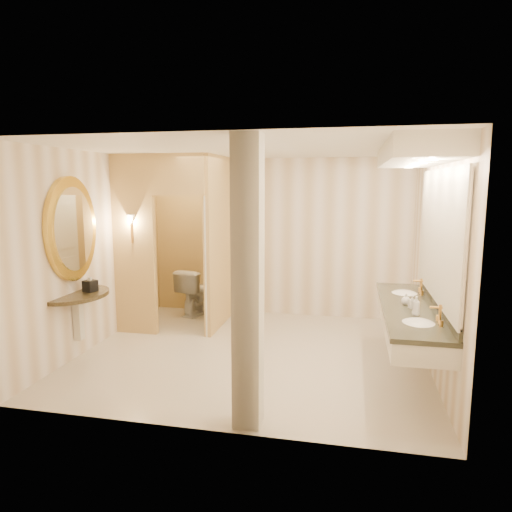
{
  "coord_description": "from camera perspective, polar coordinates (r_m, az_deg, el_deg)",
  "views": [
    {
      "loc": [
        1.26,
        -5.75,
        2.25
      ],
      "look_at": [
        0.0,
        0.2,
        1.3
      ],
      "focal_mm": 32.0,
      "sensor_mm": 36.0,
      "label": 1
    }
  ],
  "objects": [
    {
      "name": "wall_back",
      "position": [
        7.9,
        2.68,
        2.32
      ],
      "size": [
        4.5,
        0.02,
        2.7
      ],
      "primitive_type": "cube",
      "color": "white",
      "rests_on": "floor"
    },
    {
      "name": "vanity",
      "position": [
        5.43,
        19.46,
        1.79
      ],
      "size": [
        0.75,
        2.61,
        2.09
      ],
      "color": "silver",
      "rests_on": "floor"
    },
    {
      "name": "wall_right",
      "position": [
        5.9,
        21.43,
        -0.53
      ],
      "size": [
        0.02,
        4.0,
        2.7
      ],
      "primitive_type": "cube",
      "color": "white",
      "rests_on": "floor"
    },
    {
      "name": "tissue_box",
      "position": [
        6.35,
        -20.02,
        -3.52
      ],
      "size": [
        0.18,
        0.18,
        0.15
      ],
      "primitive_type": "cube",
      "rotation": [
        0.0,
        0.0,
        -0.29
      ],
      "color": "black",
      "rests_on": "console_shelf"
    },
    {
      "name": "console_shelf",
      "position": [
        6.26,
        -21.92,
        -0.09
      ],
      "size": [
        1.02,
        1.02,
        1.96
      ],
      "color": "black",
      "rests_on": "floor"
    },
    {
      "name": "wall_front",
      "position": [
        4.06,
        -6.5,
        -4.02
      ],
      "size": [
        4.5,
        0.02,
        2.7
      ],
      "primitive_type": "cube",
      "color": "white",
      "rests_on": "floor"
    },
    {
      "name": "floor",
      "position": [
        6.3,
        -0.41,
        -12.06
      ],
      "size": [
        4.5,
        4.5,
        0.0
      ],
      "primitive_type": "plane",
      "color": "beige",
      "rests_on": "ground"
    },
    {
      "name": "soap_bottle_b",
      "position": [
        5.59,
        18.23,
        -5.14
      ],
      "size": [
        0.12,
        0.12,
        0.13
      ],
      "primitive_type": "imported",
      "rotation": [
        0.0,
        0.0,
        0.22
      ],
      "color": "silver",
      "rests_on": "vanity"
    },
    {
      "name": "soap_bottle_c",
      "position": [
        5.17,
        19.4,
        -5.89
      ],
      "size": [
        0.1,
        0.1,
        0.21
      ],
      "primitive_type": "imported",
      "rotation": [
        0.0,
        0.0,
        -0.28
      ],
      "color": "#C6B28C",
      "rests_on": "vanity"
    },
    {
      "name": "toilet",
      "position": [
        8.11,
        -7.4,
        -4.36
      ],
      "size": [
        0.63,
        0.88,
        0.81
      ],
      "primitive_type": "imported",
      "rotation": [
        0.0,
        0.0,
        2.9
      ],
      "color": "white",
      "rests_on": "floor"
    },
    {
      "name": "soap_bottle_a",
      "position": [
        5.46,
        18.93,
        -5.44
      ],
      "size": [
        0.09,
        0.09,
        0.14
      ],
      "primitive_type": "imported",
      "rotation": [
        0.0,
        0.0,
        0.39
      ],
      "color": "beige",
      "rests_on": "vanity"
    },
    {
      "name": "wall_left",
      "position": [
        6.8,
        -19.3,
        0.75
      ],
      "size": [
        0.02,
        4.0,
        2.7
      ],
      "primitive_type": "cube",
      "color": "white",
      "rests_on": "floor"
    },
    {
      "name": "ceiling",
      "position": [
        5.9,
        -0.44,
        13.23
      ],
      "size": [
        4.5,
        4.5,
        0.0
      ],
      "primitive_type": "plane",
      "rotation": [
        3.14,
        0.0,
        0.0
      ],
      "color": "white",
      "rests_on": "wall_back"
    },
    {
      "name": "pillar",
      "position": [
        4.15,
        -1.02,
        -3.66
      ],
      "size": [
        0.26,
        0.26,
        2.7
      ],
      "primitive_type": "cube",
      "color": "silver",
      "rests_on": "floor"
    },
    {
      "name": "wall_sconce",
      "position": [
        6.97,
        -15.34,
        4.29
      ],
      "size": [
        0.14,
        0.14,
        0.42
      ],
      "color": "#C38D3E",
      "rests_on": "toilet_closet"
    },
    {
      "name": "toilet_closet",
      "position": [
        7.18,
        -7.45,
        1.87
      ],
      "size": [
        1.5,
        1.55,
        2.7
      ],
      "color": "#EFC77D",
      "rests_on": "floor"
    }
  ]
}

